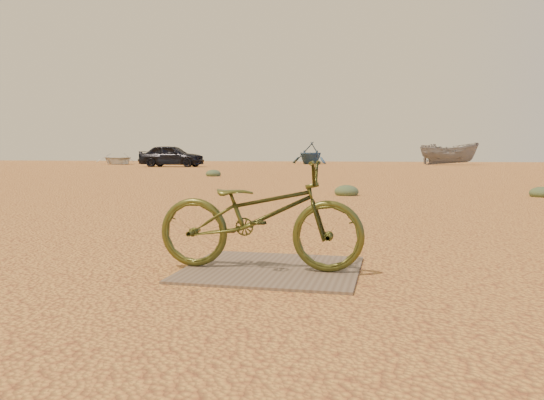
% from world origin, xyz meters
% --- Properties ---
extents(ground, '(120.00, 120.00, 0.00)m').
position_xyz_m(ground, '(0.00, 0.00, 0.00)').
color(ground, gold).
rests_on(ground, ground).
extents(plywood_board, '(1.44, 1.30, 0.02)m').
position_xyz_m(plywood_board, '(0.14, 0.03, 0.01)').
color(plywood_board, '#6C5D4A').
rests_on(plywood_board, ground).
extents(bicycle, '(1.73, 0.65, 0.90)m').
position_xyz_m(bicycle, '(0.05, -0.03, 0.47)').
color(bicycle, '#43481B').
rests_on(bicycle, plywood_board).
extents(car, '(4.75, 1.98, 1.61)m').
position_xyz_m(car, '(-14.68, 32.06, 0.80)').
color(car, black).
rests_on(car, ground).
extents(boat_near_left, '(5.62, 5.91, 1.00)m').
position_xyz_m(boat_near_left, '(-23.03, 39.26, 0.50)').
color(boat_near_left, beige).
rests_on(boat_near_left, ground).
extents(boat_far_left, '(4.40, 4.74, 2.05)m').
position_xyz_m(boat_far_left, '(-6.27, 44.22, 1.03)').
color(boat_far_left, '#365978').
rests_on(boat_far_left, ground).
extents(boat_mid_right, '(5.09, 2.46, 1.89)m').
position_xyz_m(boat_mid_right, '(5.80, 43.27, 0.95)').
color(boat_mid_right, gray).
rests_on(boat_mid_right, ground).
extents(kale_a, '(0.57, 0.57, 0.31)m').
position_xyz_m(kale_a, '(0.07, 8.21, 0.00)').
color(kale_a, '#566E4A').
rests_on(kale_a, ground).
extents(kale_b, '(0.53, 0.53, 0.29)m').
position_xyz_m(kale_b, '(4.41, 8.75, 0.00)').
color(kale_b, '#566E4A').
rests_on(kale_b, ground).
extents(kale_c, '(0.65, 0.65, 0.36)m').
position_xyz_m(kale_c, '(-6.40, 17.41, 0.00)').
color(kale_c, '#566E4A').
rests_on(kale_c, ground).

